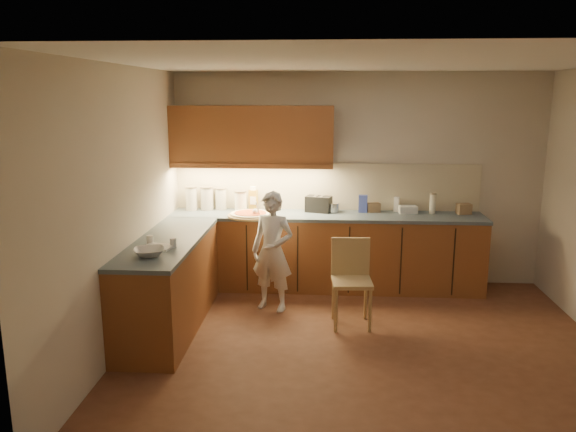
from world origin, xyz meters
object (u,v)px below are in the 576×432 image
Objects in this scene: child at (273,251)px; oil_jug at (253,199)px; toaster at (319,204)px; pizza_on_board at (250,215)px; wooden_chair at (351,275)px.

oil_jug is at bearing 128.76° from child.
toaster is (0.49, 0.88, 0.36)m from child.
toaster is at bearing 80.73° from child.
pizza_on_board reaches higher than toaster.
child is (0.31, -0.55, -0.29)m from pizza_on_board.
oil_jug is (-0.33, 0.95, 0.40)m from child.
toaster is at bearing -4.97° from oil_jug.
pizza_on_board is 0.86m from toaster.
oil_jug is (-0.02, 0.39, 0.11)m from pizza_on_board.
toaster is (-0.36, 1.22, 0.50)m from wooden_chair.
wooden_chair is at bearing -57.09° from toaster.
oil_jug is 0.87× the size of toaster.
pizza_on_board is at bearing 138.81° from wooden_chair.
wooden_chair is 1.36m from toaster.
toaster is (0.80, 0.32, 0.07)m from pizza_on_board.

